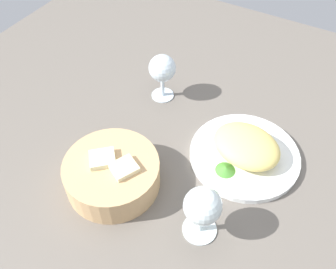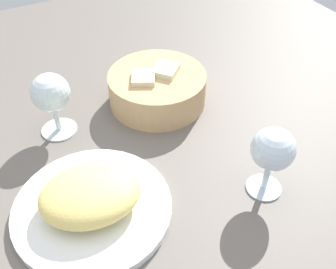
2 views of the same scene
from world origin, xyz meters
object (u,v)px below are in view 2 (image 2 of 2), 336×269
Objects in this scene: wine_glass_near at (272,152)px; wine_glass_far at (51,96)px; bread_basket at (157,88)px; plate at (93,208)px.

wine_glass_near is 38.74cm from wine_glass_far.
wine_glass_near reaches higher than bread_basket.
bread_basket is 29.49cm from wine_glass_near.
plate is 1.97× the size of wine_glass_near.
bread_basket is 1.59× the size of wine_glass_far.
wine_glass_far is (0.71, 20.78, 7.39)cm from plate.
wine_glass_far is at bearing 130.80° from wine_glass_near.
wine_glass_near is (4.93, -28.65, 4.91)cm from bread_basket.
bread_basket is at bearing 43.62° from plate.
plate is at bearing 161.82° from wine_glass_near.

